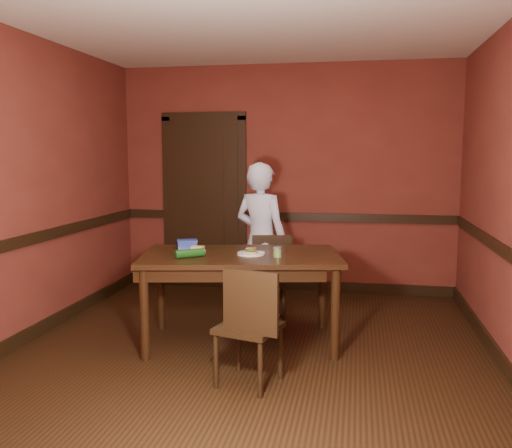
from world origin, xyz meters
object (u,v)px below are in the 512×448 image
(dining_table, at_px, (241,298))
(cheese_saucer, at_px, (198,249))
(sandwich_plate, at_px, (251,252))
(sauce_jar, at_px, (278,252))
(food_tub, at_px, (187,244))
(chair_far, at_px, (265,281))
(chair_near, at_px, (249,325))
(person, at_px, (261,240))

(dining_table, height_order, cheese_saucer, cheese_saucer)
(sandwich_plate, xyz_separation_m, sauce_jar, (0.24, -0.08, 0.03))
(sandwich_plate, xyz_separation_m, food_tub, (-0.64, 0.20, 0.02))
(sandwich_plate, height_order, cheese_saucer, sandwich_plate)
(chair_far, xyz_separation_m, chair_near, (0.12, -1.41, 0.01))
(chair_near, relative_size, food_tub, 4.03)
(cheese_saucer, bearing_deg, dining_table, -6.63)
(dining_table, distance_m, chair_far, 0.59)
(dining_table, relative_size, sandwich_plate, 7.06)
(chair_far, relative_size, sandwich_plate, 3.55)
(chair_far, bearing_deg, sauce_jar, -83.68)
(cheese_saucer, xyz_separation_m, food_tub, (-0.14, 0.14, 0.02))
(sandwich_plate, bearing_deg, chair_far, 87.55)
(sandwich_plate, relative_size, sauce_jar, 2.83)
(sauce_jar, bearing_deg, chair_near, -97.44)
(chair_near, height_order, sandwich_plate, chair_near)
(chair_far, distance_m, cheese_saucer, 0.84)
(cheese_saucer, bearing_deg, person, 61.56)
(person, bearing_deg, sauce_jar, 129.21)
(dining_table, height_order, sandwich_plate, sandwich_plate)
(chair_far, height_order, sauce_jar, sauce_jar)
(dining_table, xyz_separation_m, sandwich_plate, (0.09, -0.01, 0.41))
(chair_far, distance_m, chair_near, 1.41)
(chair_far, bearing_deg, dining_table, -113.20)
(chair_far, distance_m, sandwich_plate, 0.71)
(chair_far, height_order, sandwich_plate, sandwich_plate)
(chair_far, xyz_separation_m, cheese_saucer, (-0.52, -0.53, 0.39))
(sandwich_plate, bearing_deg, chair_near, -79.95)
(chair_near, height_order, sauce_jar, sauce_jar)
(chair_far, bearing_deg, sandwich_plate, -104.07)
(person, distance_m, food_tub, 0.87)
(cheese_saucer, bearing_deg, chair_near, -54.00)
(sandwich_plate, height_order, sauce_jar, sauce_jar)
(chair_near, bearing_deg, dining_table, -58.86)
(sauce_jar, bearing_deg, person, 108.29)
(chair_far, xyz_separation_m, person, (-0.09, 0.26, 0.36))
(chair_near, bearing_deg, chair_far, -69.93)
(sandwich_plate, relative_size, cheese_saucer, 1.65)
(dining_table, height_order, sauce_jar, sauce_jar)
(person, height_order, food_tub, person)
(sauce_jar, xyz_separation_m, cheese_saucer, (-0.74, 0.14, -0.02))
(sauce_jar, relative_size, food_tub, 0.39)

